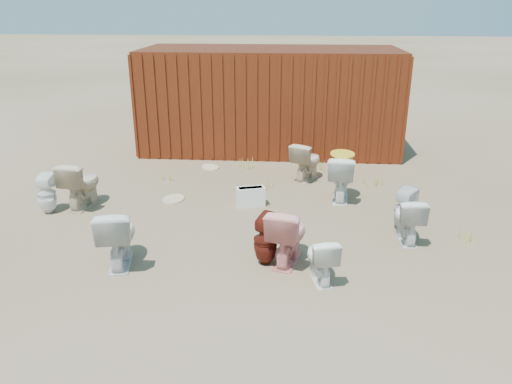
# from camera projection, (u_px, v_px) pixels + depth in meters

# --- Properties ---
(ground) EXTENTS (100.00, 100.00, 0.00)m
(ground) POSITION_uv_depth(u_px,v_px,m) (253.00, 239.00, 7.65)
(ground) COLOR brown
(ground) RESTS_ON ground
(shipping_container) EXTENTS (6.00, 2.40, 2.40)m
(shipping_container) POSITION_uv_depth(u_px,v_px,m) (270.00, 99.00, 12.06)
(shipping_container) COLOR #531D0D
(shipping_container) RESTS_ON ground
(toilet_front_a) EXTENTS (0.61, 0.90, 0.85)m
(toilet_front_a) POSITION_uv_depth(u_px,v_px,m) (118.00, 236.00, 6.79)
(toilet_front_a) COLOR silver
(toilet_front_a) RESTS_ON ground
(toilet_front_pink) EXTENTS (0.65, 0.91, 0.83)m
(toilet_front_pink) POSITION_uv_depth(u_px,v_px,m) (288.00, 234.00, 6.85)
(toilet_front_pink) COLOR pink
(toilet_front_pink) RESTS_ON ground
(toilet_front_c) EXTENTS (0.49, 0.69, 0.64)m
(toilet_front_c) POSITION_uv_depth(u_px,v_px,m) (321.00, 258.00, 6.42)
(toilet_front_c) COLOR white
(toilet_front_c) RESTS_ON ground
(toilet_front_maroon) EXTENTS (0.45, 0.45, 0.73)m
(toilet_front_maroon) POSITION_uv_depth(u_px,v_px,m) (266.00, 240.00, 6.82)
(toilet_front_maroon) COLOR #5B170F
(toilet_front_maroon) RESTS_ON ground
(toilet_front_e) EXTENTS (0.44, 0.73, 0.72)m
(toilet_front_e) POSITION_uv_depth(u_px,v_px,m) (408.00, 219.00, 7.49)
(toilet_front_e) COLOR silver
(toilet_front_e) RESTS_ON ground
(toilet_back_a) EXTENTS (0.32, 0.32, 0.70)m
(toilet_back_a) POSITION_uv_depth(u_px,v_px,m) (46.00, 194.00, 8.50)
(toilet_back_a) COLOR white
(toilet_back_a) RESTS_ON ground
(toilet_back_beige_left) EXTENTS (0.60, 0.89, 0.84)m
(toilet_back_beige_left) POSITION_uv_depth(u_px,v_px,m) (81.00, 184.00, 8.74)
(toilet_back_beige_left) COLOR beige
(toilet_back_beige_left) RESTS_ON ground
(toilet_back_beige_right) EXTENTS (0.76, 0.89, 0.79)m
(toilet_back_beige_right) POSITION_uv_depth(u_px,v_px,m) (307.00, 161.00, 10.09)
(toilet_back_beige_right) COLOR beige
(toilet_back_beige_right) RESTS_ON ground
(toilet_back_yellowlid) EXTENTS (0.58, 0.89, 0.85)m
(toilet_back_yellowlid) POSITION_uv_depth(u_px,v_px,m) (341.00, 177.00, 9.06)
(toilet_back_yellowlid) COLOR white
(toilet_back_yellowlid) RESTS_ON ground
(toilet_back_e) EXTENTS (0.45, 0.45, 0.70)m
(toilet_back_e) POSITION_uv_depth(u_px,v_px,m) (404.00, 209.00, 7.86)
(toilet_back_e) COLOR silver
(toilet_back_e) RESTS_ON ground
(yellow_lid) EXTENTS (0.43, 0.54, 0.02)m
(yellow_lid) POSITION_uv_depth(u_px,v_px,m) (343.00, 154.00, 8.90)
(yellow_lid) COLOR gold
(yellow_lid) RESTS_ON toilet_back_yellowlid
(loose_tank) EXTENTS (0.54, 0.33, 0.35)m
(loose_tank) POSITION_uv_depth(u_px,v_px,m) (251.00, 197.00, 8.84)
(loose_tank) COLOR white
(loose_tank) RESTS_ON ground
(loose_lid_near) EXTENTS (0.43, 0.53, 0.02)m
(loose_lid_near) POSITION_uv_depth(u_px,v_px,m) (174.00, 199.00, 9.18)
(loose_lid_near) COLOR #C5B58F
(loose_lid_near) RESTS_ON ground
(loose_lid_far) EXTENTS (0.55, 0.59, 0.02)m
(loose_lid_far) POSITION_uv_depth(u_px,v_px,m) (210.00, 167.00, 10.96)
(loose_lid_far) COLOR beige
(loose_lid_far) RESTS_ON ground
(weed_clump_a) EXTENTS (0.36, 0.36, 0.28)m
(weed_clump_a) POSITION_uv_depth(u_px,v_px,m) (168.00, 175.00, 10.09)
(weed_clump_a) COLOR #ACAB44
(weed_clump_a) RESTS_ON ground
(weed_clump_b) EXTENTS (0.32, 0.32, 0.29)m
(weed_clump_b) POSITION_uv_depth(u_px,v_px,m) (266.00, 182.00, 9.67)
(weed_clump_b) COLOR #ACAB44
(weed_clump_b) RESTS_ON ground
(weed_clump_c) EXTENTS (0.36, 0.36, 0.27)m
(weed_clump_c) POSITION_uv_depth(u_px,v_px,m) (373.00, 180.00, 9.81)
(weed_clump_c) COLOR #ACAB44
(weed_clump_c) RESTS_ON ground
(weed_clump_d) EXTENTS (0.30, 0.30, 0.24)m
(weed_clump_d) POSITION_uv_depth(u_px,v_px,m) (246.00, 163.00, 10.90)
(weed_clump_d) COLOR #ACAB44
(weed_clump_d) RESTS_ON ground
(weed_clump_e) EXTENTS (0.34, 0.34, 0.29)m
(weed_clump_e) POSITION_uv_depth(u_px,v_px,m) (318.00, 164.00, 10.75)
(weed_clump_e) COLOR #ACAB44
(weed_clump_e) RESTS_ON ground
(weed_clump_f) EXTENTS (0.28, 0.28, 0.23)m
(weed_clump_f) POSITION_uv_depth(u_px,v_px,m) (470.00, 235.00, 7.53)
(weed_clump_f) COLOR #ACAB44
(weed_clump_f) RESTS_ON ground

